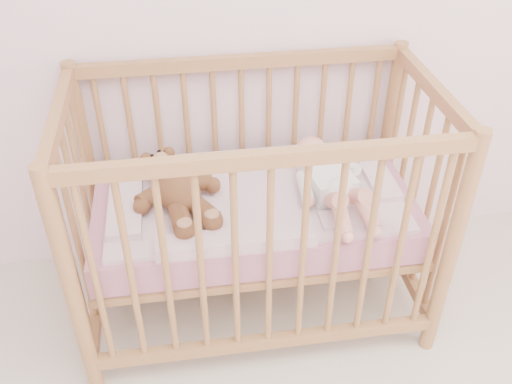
{
  "coord_description": "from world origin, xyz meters",
  "views": [
    {
      "loc": [
        -0.36,
        -0.12,
        1.87
      ],
      "look_at": [
        -0.1,
        1.55,
        0.62
      ],
      "focal_mm": 40.0,
      "sensor_mm": 36.0,
      "label": 1
    }
  ],
  "objects": [
    {
      "name": "crib",
      "position": [
        -0.1,
        1.6,
        0.5
      ],
      "size": [
        1.36,
        0.76,
        1.0
      ],
      "primitive_type": null,
      "color": "#AB6D48",
      "rests_on": "floor"
    },
    {
      "name": "mattress",
      "position": [
        -0.1,
        1.6,
        0.49
      ],
      "size": [
        1.22,
        0.62,
        0.13
      ],
      "primitive_type": "cube",
      "color": "#CC7F9E",
      "rests_on": "crib"
    },
    {
      "name": "blanket",
      "position": [
        -0.1,
        1.6,
        0.56
      ],
      "size": [
        1.1,
        0.58,
        0.06
      ],
      "primitive_type": null,
      "color": "#CF8EA5",
      "rests_on": "mattress"
    },
    {
      "name": "baby",
      "position": [
        0.18,
        1.58,
        0.64
      ],
      "size": [
        0.37,
        0.64,
        0.15
      ],
      "primitive_type": null,
      "rotation": [
        0.0,
        0.0,
        0.14
      ],
      "color": "white",
      "rests_on": "blanket"
    },
    {
      "name": "teddy_bear",
      "position": [
        -0.39,
        1.58,
        0.65
      ],
      "size": [
        0.49,
        0.59,
        0.14
      ],
      "primitive_type": null,
      "rotation": [
        0.0,
        0.0,
        0.33
      ],
      "color": "brown",
      "rests_on": "blanket"
    }
  ]
}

